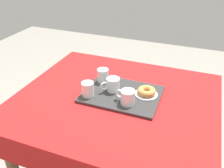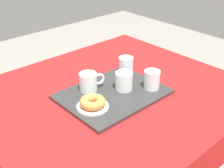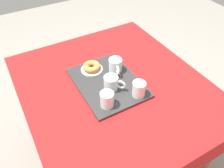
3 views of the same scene
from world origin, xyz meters
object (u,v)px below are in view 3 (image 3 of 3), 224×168
object	(u,v)px
tea_mug_left	(115,66)
sugar_donut_left	(92,67)
water_glass_far	(107,100)
serving_tray	(107,83)
donut_plate_left	(92,69)
tea_mug_right	(111,83)
dining_table	(114,98)
water_glass_near	(139,90)

from	to	relation	value
tea_mug_left	sugar_donut_left	world-z (taller)	tea_mug_left
water_glass_far	serving_tray	bearing A→B (deg)	-29.03
tea_mug_left	water_glass_far	bearing A→B (deg)	141.20
donut_plate_left	sugar_donut_left	xyz separation A→B (m)	(0.00, 0.00, 0.02)
tea_mug_right	sugar_donut_left	size ratio (longest dim) A/B	0.98
tea_mug_left	tea_mug_right	bearing A→B (deg)	141.63
tea_mug_right	water_glass_far	bearing A→B (deg)	140.66
dining_table	tea_mug_right	size ratio (longest dim) A/B	11.11
sugar_donut_left	water_glass_near	bearing A→B (deg)	-157.83
tea_mug_left	tea_mug_right	xyz separation A→B (m)	(-0.12, 0.10, 0.00)
tea_mug_left	water_glass_near	distance (m)	0.24
dining_table	serving_tray	world-z (taller)	serving_tray
serving_tray	water_glass_far	bearing A→B (deg)	150.97
serving_tray	tea_mug_left	world-z (taller)	tea_mug_left
water_glass_far	sugar_donut_left	xyz separation A→B (m)	(0.30, -0.06, -0.01)
water_glass_near	donut_plate_left	bearing A→B (deg)	22.17
water_glass_near	dining_table	bearing A→B (deg)	23.66
dining_table	donut_plate_left	size ratio (longest dim) A/B	8.73
water_glass_near	tea_mug_right	bearing A→B (deg)	42.16
dining_table	water_glass_far	world-z (taller)	water_glass_far
tea_mug_left	sugar_donut_left	size ratio (longest dim) A/B	1.12
tea_mug_left	donut_plate_left	world-z (taller)	tea_mug_left
water_glass_near	donut_plate_left	xyz separation A→B (m)	(0.31, 0.13, -0.03)
tea_mug_right	donut_plate_left	world-z (taller)	tea_mug_right
dining_table	donut_plate_left	world-z (taller)	donut_plate_left
serving_tray	tea_mug_left	bearing A→B (deg)	-55.02
donut_plate_left	sugar_donut_left	bearing A→B (deg)	0.00
serving_tray	sugar_donut_left	xyz separation A→B (m)	(0.14, 0.03, 0.03)
serving_tray	water_glass_near	distance (m)	0.20
tea_mug_left	water_glass_near	bearing A→B (deg)	-178.57
tea_mug_right	water_glass_far	distance (m)	0.13
serving_tray	tea_mug_right	xyz separation A→B (m)	(-0.06, 0.01, 0.05)
tea_mug_right	dining_table	bearing A→B (deg)	-46.44
serving_tray	water_glass_near	size ratio (longest dim) A/B	5.25
water_glass_near	water_glass_far	world-z (taller)	same
tea_mug_left	water_glass_far	distance (m)	0.28
water_glass_near	sugar_donut_left	xyz separation A→B (m)	(0.31, 0.13, -0.01)
tea_mug_left	sugar_donut_left	xyz separation A→B (m)	(0.08, 0.12, -0.01)
donut_plate_left	sugar_donut_left	distance (m)	0.02
sugar_donut_left	tea_mug_left	bearing A→B (deg)	-122.20
water_glass_far	donut_plate_left	bearing A→B (deg)	-10.51
dining_table	sugar_donut_left	size ratio (longest dim) A/B	10.86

